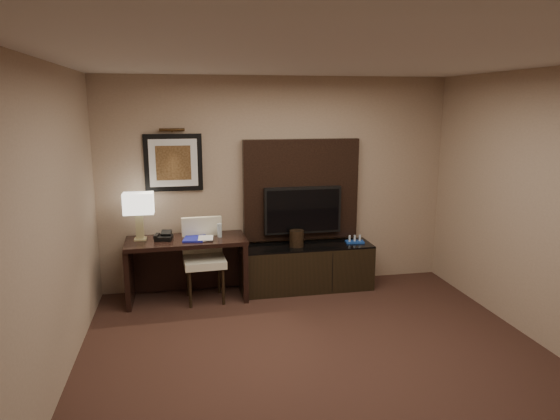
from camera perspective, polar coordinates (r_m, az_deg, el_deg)
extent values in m
cube|color=#331D17|center=(4.58, 5.88, -19.02)|extent=(4.50, 5.00, 0.01)
cube|color=silver|center=(3.95, 6.76, 16.98)|extent=(4.50, 5.00, 0.01)
cube|color=#9E856B|center=(6.44, -0.31, 3.05)|extent=(4.50, 0.01, 2.70)
cube|color=#9E856B|center=(4.02, -26.06, -3.67)|extent=(0.01, 5.00, 2.70)
cube|color=black|center=(6.22, -10.53, -6.67)|extent=(1.45, 0.66, 0.76)
cube|color=black|center=(6.47, 2.99, -6.56)|extent=(1.70, 0.48, 0.59)
cube|color=black|center=(6.45, 2.41, 2.35)|extent=(1.50, 0.12, 1.30)
cube|color=black|center=(6.41, 2.60, -0.01)|extent=(1.00, 0.08, 0.60)
cube|color=black|center=(6.27, -12.08, 5.31)|extent=(0.70, 0.04, 0.70)
cylinder|color=#3B2713|center=(6.20, -12.25, 8.94)|extent=(0.04, 0.04, 0.30)
cube|color=#171C97|center=(6.08, -9.77, -3.23)|extent=(0.29, 0.35, 0.02)
imported|color=#9F957D|center=(6.02, -9.38, -2.26)|extent=(0.18, 0.04, 0.24)
cylinder|color=silver|center=(6.12, -6.92, -2.33)|extent=(0.06, 0.06, 0.17)
cylinder|color=black|center=(6.32, 1.90, -3.26)|extent=(0.23, 0.23, 0.21)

